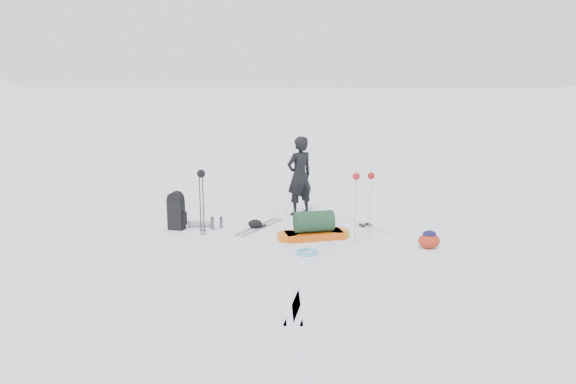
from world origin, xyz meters
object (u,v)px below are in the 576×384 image
at_px(skier, 300,176).
at_px(pulk_sled, 314,228).
at_px(expedition_rucksack, 179,212).
at_px(ski_poles_black, 201,182).

relative_size(skier, pulk_sled, 1.20).
bearing_deg(expedition_rucksack, pulk_sled, 0.05).
bearing_deg(pulk_sled, expedition_rucksack, 153.17).
bearing_deg(ski_poles_black, pulk_sled, -28.41).
xyz_separation_m(skier, pulk_sled, (0.36, -2.05, -0.77)).
xyz_separation_m(skier, expedition_rucksack, (-2.74, -1.41, -0.59)).
relative_size(skier, ski_poles_black, 1.35).
xyz_separation_m(expedition_rucksack, ski_poles_black, (0.62, -0.45, 0.80)).
distance_m(skier, expedition_rucksack, 3.14).
distance_m(pulk_sled, ski_poles_black, 2.67).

